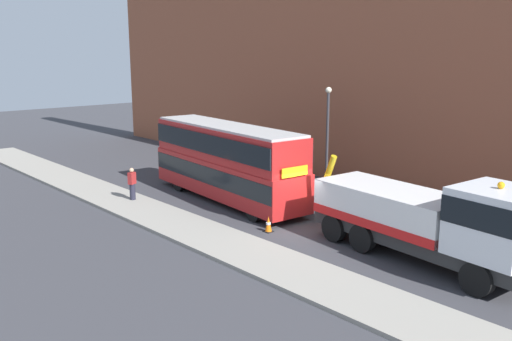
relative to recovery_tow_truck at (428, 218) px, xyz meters
The scene contains 8 objects.
ground_plane 5.99m from the recovery_tow_truck, behind, with size 120.00×120.00×0.00m, color #38383D.
near_kerb 7.46m from the recovery_tow_truck, 141.97° to the right, with size 60.00×2.80×0.15m, color gray.
building_facade 12.08m from the recovery_tow_truck, 123.74° to the left, with size 60.00×1.50×16.00m.
recovery_tow_truck is the anchor object (origin of this frame).
double_decker_bus 11.97m from the recovery_tow_truck, behind, with size 11.19×3.55×4.06m.
pedestrian_onlooker 15.48m from the recovery_tow_truck, 165.19° to the right, with size 0.40×0.47×1.71m.
traffic_cone_near_bus 7.02m from the recovery_tow_truck, 163.39° to the right, with size 0.36×0.36×0.72m.
street_lamp 12.37m from the recovery_tow_truck, 148.65° to the left, with size 0.36×0.36×5.83m.
Camera 1 is at (16.10, -17.72, 7.89)m, focal length 38.77 mm.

